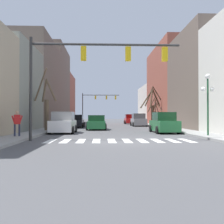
{
  "coord_description": "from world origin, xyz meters",
  "views": [
    {
      "loc": [
        -1.07,
        -14.94,
        1.46
      ],
      "look_at": [
        0.36,
        19.67,
        2.0
      ],
      "focal_mm": 42.0,
      "sensor_mm": 36.0,
      "label": 1
    }
  ],
  "objects_px": {
    "car_at_intersection": "(76,121)",
    "car_parked_right_near": "(138,120)",
    "traffic_signal_near": "(89,63)",
    "street_lamp_right_corner": "(208,92)",
    "car_parked_right_far": "(164,123)",
    "street_tree_left_mid": "(153,106)",
    "car_parked_right_mid": "(130,119)",
    "street_tree_right_mid": "(155,112)",
    "street_tree_right_far": "(46,106)",
    "traffic_signal_far": "(96,101)",
    "car_driving_toward_lane": "(63,123)",
    "car_parked_left_near": "(97,123)",
    "pedestrian_near_right_corner": "(17,121)"
  },
  "relations": [
    {
      "from": "car_parked_right_near",
      "to": "street_tree_right_mid",
      "type": "height_order",
      "value": "street_tree_right_mid"
    },
    {
      "from": "car_parked_right_far",
      "to": "street_tree_left_mid",
      "type": "xyz_separation_m",
      "value": [
        1.85,
        14.27,
        2.01
      ]
    },
    {
      "from": "traffic_signal_far",
      "to": "car_parked_right_near",
      "type": "distance_m",
      "value": 22.47
    },
    {
      "from": "car_at_intersection",
      "to": "car_parked_right_near",
      "type": "bearing_deg",
      "value": -65.6
    },
    {
      "from": "car_at_intersection",
      "to": "car_parked_right_mid",
      "type": "relative_size",
      "value": 1.0
    },
    {
      "from": "traffic_signal_near",
      "to": "traffic_signal_far",
      "type": "bearing_deg",
      "value": 90.46
    },
    {
      "from": "car_parked_left_near",
      "to": "car_parked_right_near",
      "type": "xyz_separation_m",
      "value": [
        5.89,
        9.45,
        0.11
      ]
    },
    {
      "from": "street_tree_right_mid",
      "to": "street_tree_left_mid",
      "type": "height_order",
      "value": "street_tree_left_mid"
    },
    {
      "from": "street_tree_right_mid",
      "to": "street_tree_right_far",
      "type": "distance_m",
      "value": 17.79
    },
    {
      "from": "car_parked_left_near",
      "to": "car_parked_right_mid",
      "type": "distance_m",
      "value": 20.89
    },
    {
      "from": "traffic_signal_near",
      "to": "car_at_intersection",
      "type": "height_order",
      "value": "traffic_signal_near"
    },
    {
      "from": "traffic_signal_near",
      "to": "traffic_signal_far",
      "type": "height_order",
      "value": "traffic_signal_far"
    },
    {
      "from": "car_driving_toward_lane",
      "to": "street_tree_right_far",
      "type": "relative_size",
      "value": 0.77
    },
    {
      "from": "car_at_intersection",
      "to": "street_tree_right_far",
      "type": "relative_size",
      "value": 0.74
    },
    {
      "from": "pedestrian_near_right_corner",
      "to": "street_tree_right_far",
      "type": "xyz_separation_m",
      "value": [
        0.34,
        7.34,
        1.27
      ]
    },
    {
      "from": "car_parked_left_near",
      "to": "street_tree_left_mid",
      "type": "relative_size",
      "value": 0.87
    },
    {
      "from": "car_parked_right_far",
      "to": "car_parked_right_near",
      "type": "height_order",
      "value": "car_parked_right_near"
    },
    {
      "from": "traffic_signal_near",
      "to": "street_tree_right_mid",
      "type": "relative_size",
      "value": 2.22
    },
    {
      "from": "car_at_intersection",
      "to": "car_parked_right_far",
      "type": "bearing_deg",
      "value": -142.21
    },
    {
      "from": "traffic_signal_far",
      "to": "street_tree_left_mid",
      "type": "relative_size",
      "value": 1.48
    },
    {
      "from": "car_driving_toward_lane",
      "to": "street_tree_right_mid",
      "type": "bearing_deg",
      "value": -37.3
    },
    {
      "from": "car_parked_right_far",
      "to": "street_tree_right_mid",
      "type": "distance_m",
      "value": 14.63
    },
    {
      "from": "car_parked_right_near",
      "to": "traffic_signal_far",
      "type": "bearing_deg",
      "value": 17.07
    },
    {
      "from": "traffic_signal_near",
      "to": "street_tree_right_far",
      "type": "relative_size",
      "value": 1.53
    },
    {
      "from": "car_at_intersection",
      "to": "street_tree_right_far",
      "type": "bearing_deg",
      "value": 168.19
    },
    {
      "from": "street_tree_left_mid",
      "to": "street_tree_right_mid",
      "type": "bearing_deg",
      "value": 20.31
    },
    {
      "from": "street_tree_right_far",
      "to": "car_driving_toward_lane",
      "type": "bearing_deg",
      "value": -46.74
    },
    {
      "from": "traffic_signal_near",
      "to": "street_lamp_right_corner",
      "type": "relative_size",
      "value": 2.13
    },
    {
      "from": "street_tree_left_mid",
      "to": "traffic_signal_near",
      "type": "bearing_deg",
      "value": -110.72
    },
    {
      "from": "street_lamp_right_corner",
      "to": "street_tree_left_mid",
      "type": "bearing_deg",
      "value": 89.97
    },
    {
      "from": "street_lamp_right_corner",
      "to": "street_tree_left_mid",
      "type": "relative_size",
      "value": 0.75
    },
    {
      "from": "car_parked_right_mid",
      "to": "car_driving_toward_lane",
      "type": "bearing_deg",
      "value": 161.42
    },
    {
      "from": "pedestrian_near_right_corner",
      "to": "car_parked_right_mid",
      "type": "bearing_deg",
      "value": 44.25
    },
    {
      "from": "street_lamp_right_corner",
      "to": "car_parked_right_near",
      "type": "bearing_deg",
      "value": 95.36
    },
    {
      "from": "traffic_signal_far",
      "to": "street_tree_right_mid",
      "type": "xyz_separation_m",
      "value": [
        8.77,
        -21.81,
        -2.92
      ]
    },
    {
      "from": "traffic_signal_near",
      "to": "car_driving_toward_lane",
      "type": "height_order",
      "value": "traffic_signal_near"
    },
    {
      "from": "car_parked_right_mid",
      "to": "street_tree_right_mid",
      "type": "xyz_separation_m",
      "value": [
        2.31,
        -11.29,
        1.19
      ]
    },
    {
      "from": "traffic_signal_near",
      "to": "street_tree_left_mid",
      "type": "height_order",
      "value": "traffic_signal_near"
    },
    {
      "from": "car_parked_right_near",
      "to": "street_tree_right_mid",
      "type": "xyz_separation_m",
      "value": [
        2.28,
        -0.68,
        1.17
      ]
    },
    {
      "from": "street_lamp_right_corner",
      "to": "pedestrian_near_right_corner",
      "type": "bearing_deg",
      "value": -178.8
    },
    {
      "from": "car_parked_left_near",
      "to": "car_parked_right_far",
      "type": "bearing_deg",
      "value": 46.43
    },
    {
      "from": "car_at_intersection",
      "to": "car_parked_right_mid",
      "type": "distance_m",
      "value": 16.87
    },
    {
      "from": "car_parked_right_far",
      "to": "car_parked_right_near",
      "type": "xyz_separation_m",
      "value": [
        -0.05,
        15.1,
        0.01
      ]
    },
    {
      "from": "car_driving_toward_lane",
      "to": "street_tree_right_far",
      "type": "distance_m",
      "value": 3.17
    },
    {
      "from": "street_lamp_right_corner",
      "to": "pedestrian_near_right_corner",
      "type": "xyz_separation_m",
      "value": [
        -12.75,
        -0.27,
        -2.0
      ]
    },
    {
      "from": "traffic_signal_far",
      "to": "street_tree_right_far",
      "type": "bearing_deg",
      "value": -96.75
    },
    {
      "from": "car_parked_right_near",
      "to": "car_driving_toward_lane",
      "type": "bearing_deg",
      "value": 150.1
    },
    {
      "from": "traffic_signal_far",
      "to": "street_tree_right_far",
      "type": "height_order",
      "value": "traffic_signal_far"
    },
    {
      "from": "traffic_signal_near",
      "to": "street_lamp_right_corner",
      "type": "height_order",
      "value": "traffic_signal_near"
    },
    {
      "from": "car_driving_toward_lane",
      "to": "car_parked_right_mid",
      "type": "bearing_deg",
      "value": -18.58
    }
  ]
}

